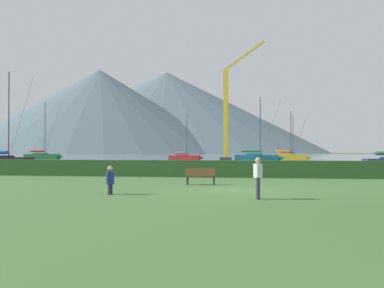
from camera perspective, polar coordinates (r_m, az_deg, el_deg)
name	(u,v)px	position (r m, az deg, el deg)	size (l,w,h in m)	color
ground_plane	(237,190)	(22.13, 5.63, -5.81)	(1000.00, 1000.00, 0.00)	#477038
harbor_water	(264,157)	(159.01, 9.05, -1.56)	(320.00, 246.00, 0.00)	gray
hedge_line	(247,169)	(33.06, 6.95, -3.12)	(80.00, 1.20, 1.22)	#284C23
sailboat_slip_2	(185,157)	(93.83, -0.91, -1.68)	(7.33, 2.17, 9.42)	red
sailboat_slip_3	(43,156)	(110.27, -18.22, -1.44)	(9.04, 3.58, 13.32)	#236B38
sailboat_slip_4	(5,160)	(62.60, -22.41, -1.92)	(8.29, 2.55, 12.04)	black
sailboat_slip_6	(257,157)	(83.57, 8.19, -1.67)	(9.05, 2.78, 11.74)	#19707A
sailboat_slip_7	(288,157)	(95.90, 11.99, -1.58)	(8.78, 3.21, 10.19)	gold
sailboat_slip_8	(291,156)	(107.67, 12.31, -1.52)	(8.20, 3.34, 10.33)	navy
park_bench_near_path	(200,175)	(25.54, 1.06, -3.96)	(1.67, 0.52, 0.95)	brown
person_seated_viewer	(110,179)	(20.17, -10.23, -4.32)	(0.36, 0.57, 1.25)	#2D3347
person_standing_walker	(258,175)	(18.11, 8.27, -3.81)	(0.36, 0.57, 1.65)	#2D3347
dock_crane	(227,119)	(81.27, 4.43, 3.12)	(7.93, 2.00, 21.42)	#333338
distant_hill_west_ridge	(166,113)	(430.42, -3.24, 3.94)	(300.39, 300.39, 76.33)	slate
distant_hill_central_peak	(99,112)	(361.49, -11.53, 4.01)	(215.84, 215.84, 65.33)	slate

